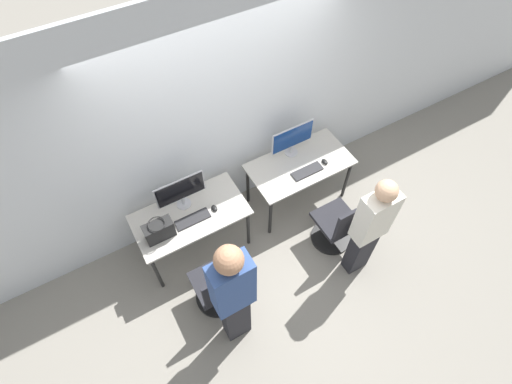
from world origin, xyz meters
TOP-DOWN VIEW (x-y plane):
  - ground_plane at (0.00, 0.00)m, footprint 20.00×20.00m
  - wall_back at (0.00, 0.76)m, footprint 12.00×0.05m
  - desk_left at (-0.70, 0.32)m, footprint 1.21×0.64m
  - monitor_left at (-0.70, 0.47)m, footprint 0.54×0.16m
  - keyboard_left at (-0.70, 0.24)m, footprint 0.37×0.13m
  - mouse_left at (-0.45, 0.25)m, footprint 0.06×0.09m
  - office_chair_left at (-0.78, -0.43)m, footprint 0.48×0.48m
  - person_left at (-0.76, -0.80)m, footprint 0.36×0.23m
  - desk_right at (0.70, 0.32)m, footprint 1.21×0.64m
  - monitor_right at (0.70, 0.52)m, footprint 0.54×0.16m
  - keyboard_right at (0.70, 0.18)m, footprint 0.37×0.13m
  - mouse_right at (0.96, 0.19)m, footprint 0.06×0.09m
  - office_chair_right at (0.75, -0.45)m, footprint 0.48×0.48m
  - person_right at (0.78, -0.81)m, footprint 0.36×0.21m
  - handbag at (-1.07, 0.22)m, footprint 0.30×0.18m

SIDE VIEW (x-z plane):
  - ground_plane at x=0.00m, z-range 0.00..0.00m
  - office_chair_left at x=-0.78m, z-range -0.08..0.80m
  - office_chair_right at x=0.75m, z-range -0.08..0.80m
  - desk_left at x=-0.70m, z-range 0.28..0.98m
  - desk_right at x=0.70m, z-range 0.28..0.98m
  - keyboard_left at x=-0.70m, z-range 0.70..0.72m
  - keyboard_right at x=0.70m, z-range 0.70..0.72m
  - mouse_left at x=-0.45m, z-range 0.70..0.74m
  - mouse_right at x=0.96m, z-range 0.70..0.74m
  - handbag at x=-1.07m, z-range 0.70..0.94m
  - person_right at x=0.78m, z-range 0.07..1.64m
  - monitor_left at x=-0.70m, z-range 0.73..1.15m
  - monitor_right at x=0.70m, z-range 0.73..1.15m
  - person_left at x=-0.76m, z-range 0.09..1.87m
  - wall_back at x=0.00m, z-range 0.00..2.80m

